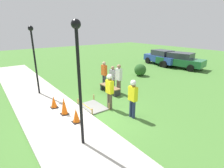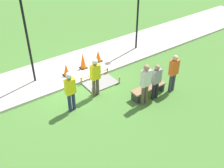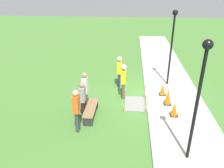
{
  "view_description": "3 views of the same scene",
  "coord_description": "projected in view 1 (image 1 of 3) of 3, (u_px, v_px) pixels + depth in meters",
  "views": [
    {
      "loc": [
        6.14,
        -3.55,
        3.87
      ],
      "look_at": [
        -1.18,
        1.97,
        0.9
      ],
      "focal_mm": 28.0,
      "sensor_mm": 36.0,
      "label": 1
    },
    {
      "loc": [
        4.8,
        9.44,
        7.25
      ],
      "look_at": [
        -0.59,
        1.88,
        0.85
      ],
      "focal_mm": 45.0,
      "sensor_mm": 36.0,
      "label": 2
    },
    {
      "loc": [
        -10.03,
        0.83,
        5.22
      ],
      "look_at": [
        -0.46,
        1.69,
        0.84
      ],
      "focal_mm": 35.0,
      "sensor_mm": 36.0,
      "label": 3
    }
  ],
  "objects": [
    {
      "name": "bystander_in_white_shirt",
      "position": [
        113.0,
        77.0,
        10.83
      ],
      "size": [
        0.4,
        0.22,
        1.63
      ],
      "color": "black",
      "rests_on": "ground_plane"
    },
    {
      "name": "worker_supervisor",
      "position": [
        133.0,
        96.0,
        7.59
      ],
      "size": [
        0.4,
        0.25,
        1.76
      ],
      "color": "navy",
      "rests_on": "ground_plane"
    },
    {
      "name": "wet_concrete_patch",
      "position": [
        93.0,
        107.0,
        8.86
      ],
      "size": [
        1.49,
        1.01,
        0.35
      ],
      "color": "gray",
      "rests_on": "ground_plane"
    },
    {
      "name": "traffic_cone_near_patch",
      "position": [
        54.0,
        102.0,
        8.54
      ],
      "size": [
        0.34,
        0.34,
        0.61
      ],
      "color": "black",
      "rests_on": "sidewalk"
    },
    {
      "name": "sidewalk",
      "position": [
        64.0,
        126.0,
        7.08
      ],
      "size": [
        28.0,
        2.76,
        0.1
      ],
      "color": "#BCB7AD",
      "rests_on": "ground_plane"
    },
    {
      "name": "ground_plane",
      "position": [
        93.0,
        117.0,
        7.89
      ],
      "size": [
        60.0,
        60.0,
        0.0
      ],
      "primitive_type": "plane",
      "color": "#477A33"
    },
    {
      "name": "lamppost_far",
      "position": [
        34.0,
        51.0,
        9.73
      ],
      "size": [
        0.28,
        0.28,
        3.87
      ],
      "color": "black",
      "rests_on": "sidewalk"
    },
    {
      "name": "worker_assistant",
      "position": [
        110.0,
        88.0,
        8.42
      ],
      "size": [
        0.4,
        0.26,
        1.79
      ],
      "color": "brown",
      "rests_on": "ground_plane"
    },
    {
      "name": "parked_car_green",
      "position": [
        180.0,
        60.0,
        17.35
      ],
      "size": [
        4.71,
        2.65,
        1.52
      ],
      "rotation": [
        0.0,
        0.0,
        0.19
      ],
      "color": "#236B3D",
      "rests_on": "ground_plane"
    },
    {
      "name": "lamppost_near",
      "position": [
        79.0,
        68.0,
        5.19
      ],
      "size": [
        0.28,
        0.28,
        4.0
      ],
      "color": "black",
      "rests_on": "sidewalk"
    },
    {
      "name": "parked_car_blue",
      "position": [
        162.0,
        57.0,
        18.85
      ],
      "size": [
        4.2,
        2.33,
        1.56
      ],
      "rotation": [
        0.0,
        0.0,
        -0.13
      ],
      "color": "#28479E",
      "rests_on": "ground_plane"
    },
    {
      "name": "bystander_in_gray_shirt",
      "position": [
        119.0,
        77.0,
        10.35
      ],
      "size": [
        0.4,
        0.24,
        1.83
      ],
      "color": "brown",
      "rests_on": "ground_plane"
    },
    {
      "name": "traffic_cone_sidewalk_edge",
      "position": [
        76.0,
        116.0,
        7.22
      ],
      "size": [
        0.34,
        0.34,
        0.61
      ],
      "color": "black",
      "rests_on": "sidewalk"
    },
    {
      "name": "park_bench",
      "position": [
        110.0,
        88.0,
        10.77
      ],
      "size": [
        1.61,
        0.44,
        0.44
      ],
      "color": "#2D2D33",
      "rests_on": "ground_plane"
    },
    {
      "name": "shrub_rounded_near",
      "position": [
        140.0,
        70.0,
        14.59
      ],
      "size": [
        0.99,
        0.99,
        0.99
      ],
      "color": "#285623",
      "rests_on": "ground_plane"
    },
    {
      "name": "bystander_in_orange_shirt",
      "position": [
        104.0,
        73.0,
        11.55
      ],
      "size": [
        0.4,
        0.23,
        1.76
      ],
      "color": "#383D47",
      "rests_on": "ground_plane"
    },
    {
      "name": "traffic_cone_far_patch",
      "position": [
        64.0,
        106.0,
        7.86
      ],
      "size": [
        0.34,
        0.34,
        0.81
      ],
      "color": "black",
      "rests_on": "sidewalk"
    }
  ]
}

